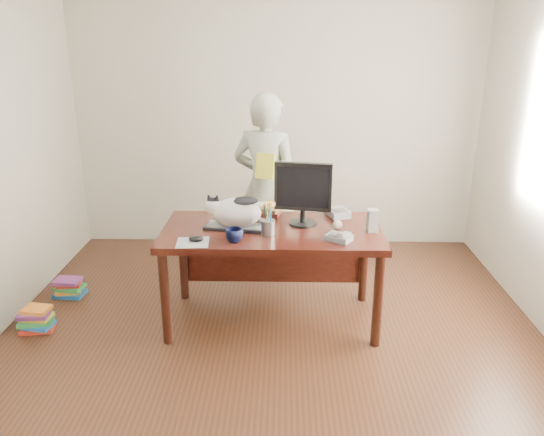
{
  "coord_description": "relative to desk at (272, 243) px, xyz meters",
  "views": [
    {
      "loc": [
        0.09,
        -3.02,
        2.1
      ],
      "look_at": [
        0.0,
        0.55,
        0.85
      ],
      "focal_mm": 35.0,
      "sensor_mm": 36.0,
      "label": 1
    }
  ],
  "objects": [
    {
      "name": "phone",
      "position": [
        0.47,
        -0.3,
        0.17
      ],
      "size": [
        0.2,
        0.19,
        0.08
      ],
      "rotation": [
        0.0,
        0.0,
        -0.55
      ],
      "color": "slate",
      "rests_on": "desk"
    },
    {
      "name": "mouse",
      "position": [
        -0.52,
        -0.35,
        0.17
      ],
      "size": [
        0.1,
        0.07,
        0.04
      ],
      "rotation": [
        0.0,
        0.0,
        0.08
      ],
      "color": "black",
      "rests_on": "mousepad"
    },
    {
      "name": "mousepad",
      "position": [
        -0.54,
        -0.37,
        0.15
      ],
      "size": [
        0.23,
        0.21,
        0.0
      ],
      "rotation": [
        0.0,
        0.0,
        0.08
      ],
      "color": "#A0A6AB",
      "rests_on": "desk"
    },
    {
      "name": "room",
      "position": [
        0.0,
        -0.68,
        0.75
      ],
      "size": [
        4.5,
        4.5,
        4.5
      ],
      "color": "black",
      "rests_on": "ground"
    },
    {
      "name": "pen_cup",
      "position": [
        -0.03,
        -0.2,
        0.22
      ],
      "size": [
        0.12,
        0.12,
        0.25
      ],
      "rotation": [
        0.0,
        0.0,
        0.31
      ],
      "color": "gray",
      "rests_on": "desk"
    },
    {
      "name": "monitor",
      "position": [
        0.22,
        0.01,
        0.41
      ],
      "size": [
        0.42,
        0.24,
        0.47
      ],
      "rotation": [
        0.0,
        0.0,
        -0.16
      ],
      "color": "black",
      "rests_on": "desk"
    },
    {
      "name": "baseball",
      "position": [
        0.47,
        -0.08,
        0.18
      ],
      "size": [
        0.07,
        0.07,
        0.07
      ],
      "rotation": [
        0.0,
        0.0,
        0.21
      ],
      "color": "#ECE7CC",
      "rests_on": "desk"
    },
    {
      "name": "keyboard",
      "position": [
        -0.26,
        -0.08,
        0.16
      ],
      "size": [
        0.49,
        0.25,
        0.03
      ],
      "rotation": [
        0.0,
        0.0,
        -0.16
      ],
      "color": "black",
      "rests_on": "desk"
    },
    {
      "name": "book_stack",
      "position": [
        -0.06,
        0.24,
        0.18
      ],
      "size": [
        0.26,
        0.22,
        0.08
      ],
      "rotation": [
        0.0,
        0.0,
        -0.26
      ],
      "color": "#481513",
      "rests_on": "desk"
    },
    {
      "name": "calculator",
      "position": [
        0.51,
        0.22,
        0.18
      ],
      "size": [
        0.2,
        0.23,
        0.06
      ],
      "rotation": [
        0.0,
        0.0,
        0.31
      ],
      "color": "slate",
      "rests_on": "desk"
    },
    {
      "name": "speaker",
      "position": [
        0.72,
        -0.12,
        0.23
      ],
      "size": [
        0.08,
        0.09,
        0.16
      ],
      "rotation": [
        0.0,
        0.0,
        0.07
      ],
      "color": "gray",
      "rests_on": "desk"
    },
    {
      "name": "desk",
      "position": [
        0.0,
        0.0,
        0.0
      ],
      "size": [
        1.6,
        0.8,
        0.75
      ],
      "color": "black",
      "rests_on": "ground"
    },
    {
      "name": "book_pile_b",
      "position": [
        -1.72,
        0.27,
        -0.53
      ],
      "size": [
        0.26,
        0.2,
        0.15
      ],
      "color": "#1B5EA7",
      "rests_on": "ground"
    },
    {
      "name": "held_book",
      "position": [
        -0.07,
        0.61,
        0.45
      ],
      "size": [
        0.18,
        0.14,
        0.22
      ],
      "rotation": [
        0.0,
        0.0,
        -0.31
      ],
      "color": "gold",
      "rests_on": "person"
    },
    {
      "name": "cat",
      "position": [
        -0.27,
        -0.08,
        0.28
      ],
      "size": [
        0.46,
        0.27,
        0.26
      ],
      "rotation": [
        0.0,
        0.0,
        -0.16
      ],
      "color": "silver",
      "rests_on": "keyboard"
    },
    {
      "name": "coffee_mug",
      "position": [
        -0.25,
        -0.34,
        0.2
      ],
      "size": [
        0.17,
        0.17,
        0.09
      ],
      "primitive_type": "imported",
      "rotation": [
        0.0,
        0.0,
        0.95
      ],
      "color": "black",
      "rests_on": "desk"
    },
    {
      "name": "person",
      "position": [
        -0.07,
        0.78,
        0.22
      ],
      "size": [
        0.69,
        0.56,
        1.65
      ],
      "primitive_type": "imported",
      "rotation": [
        0.0,
        0.0,
        2.83
      ],
      "color": "beige",
      "rests_on": "ground"
    },
    {
      "name": "book_pile_a",
      "position": [
        -1.75,
        -0.28,
        -0.51
      ],
      "size": [
        0.27,
        0.22,
        0.18
      ],
      "color": "#B32619",
      "rests_on": "ground"
    }
  ]
}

